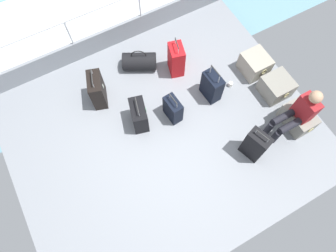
{
  "coord_description": "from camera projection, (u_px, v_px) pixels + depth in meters",
  "views": [
    {
      "loc": [
        1.82,
        -0.91,
        4.87
      ],
      "look_at": [
        0.04,
        0.07,
        0.25
      ],
      "focal_mm": 32.04,
      "sensor_mm": 36.0,
      "label": 1
    }
  ],
  "objects": [
    {
      "name": "ground_plane",
      "position": [
        163.0,
        132.0,
        5.3
      ],
      "size": [
        4.4,
        5.2,
        0.06
      ],
      "primitive_type": "cube",
      "color": "gray"
    },
    {
      "name": "suitcase_2",
      "position": [
        173.0,
        109.0,
        5.17
      ],
      "size": [
        0.37,
        0.23,
        0.63
      ],
      "color": "black",
      "rests_on": "ground_plane"
    },
    {
      "name": "suitcase_4",
      "position": [
        97.0,
        90.0,
        5.24
      ],
      "size": [
        0.5,
        0.36,
        0.76
      ],
      "color": "black",
      "rests_on": "ground_plane"
    },
    {
      "name": "suitcase_0",
      "position": [
        255.0,
        145.0,
        4.8
      ],
      "size": [
        0.41,
        0.31,
        0.79
      ],
      "color": "black",
      "rests_on": "ground_plane"
    },
    {
      "name": "gunwale_port",
      "position": [
        110.0,
        37.0,
        5.83
      ],
      "size": [
        0.06,
        5.2,
        0.45
      ],
      "primitive_type": "cube",
      "color": "gray",
      "rests_on": "ground_plane"
    },
    {
      "name": "cargo_crate_2",
      "position": [
        298.0,
        118.0,
        5.18
      ],
      "size": [
        0.61,
        0.38,
        0.37
      ],
      "color": "gray",
      "rests_on": "ground_plane"
    },
    {
      "name": "suitcase_5",
      "position": [
        176.0,
        60.0,
        5.5
      ],
      "size": [
        0.4,
        0.33,
        0.8
      ],
      "color": "red",
      "rests_on": "ground_plane"
    },
    {
      "name": "cargo_crate_1",
      "position": [
        276.0,
        87.0,
        5.43
      ],
      "size": [
        0.52,
        0.48,
        0.37
      ],
      "color": "gray",
      "rests_on": "ground_plane"
    },
    {
      "name": "duffel_bag",
      "position": [
        139.0,
        61.0,
        5.67
      ],
      "size": [
        0.59,
        0.71,
        0.49
      ],
      "color": "black",
      "rests_on": "ground_plane"
    },
    {
      "name": "paper_cup",
      "position": [
        230.0,
        84.0,
        5.61
      ],
      "size": [
        0.08,
        0.08,
        0.1
      ],
      "primitive_type": "cylinder",
      "color": "white",
      "rests_on": "ground_plane"
    },
    {
      "name": "passenger_seated",
      "position": [
        298.0,
        113.0,
        4.8
      ],
      "size": [
        0.34,
        0.66,
        1.07
      ],
      "color": "maroon",
      "rests_on": "ground_plane"
    },
    {
      "name": "cargo_crate_0",
      "position": [
        255.0,
        64.0,
        5.61
      ],
      "size": [
        0.52,
        0.44,
        0.4
      ],
      "color": "#9E9989",
      "rests_on": "ground_plane"
    },
    {
      "name": "suitcase_3",
      "position": [
        139.0,
        115.0,
        5.11
      ],
      "size": [
        0.5,
        0.36,
        0.64
      ],
      "color": "black",
      "rests_on": "ground_plane"
    },
    {
      "name": "suitcase_1",
      "position": [
        212.0,
        86.0,
        5.31
      ],
      "size": [
        0.4,
        0.25,
        0.79
      ],
      "color": "black",
      "rests_on": "ground_plane"
    },
    {
      "name": "railing_port",
      "position": [
        105.0,
        16.0,
        5.32
      ],
      "size": [
        0.04,
        4.2,
        1.02
      ],
      "color": "silver",
      "rests_on": "ground_plane"
    },
    {
      "name": "sea_wake",
      "position": [
        89.0,
        10.0,
        6.85
      ],
      "size": [
        12.0,
        12.0,
        0.01
      ],
      "color": "#6B99A8",
      "rests_on": "ground_plane"
    }
  ]
}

